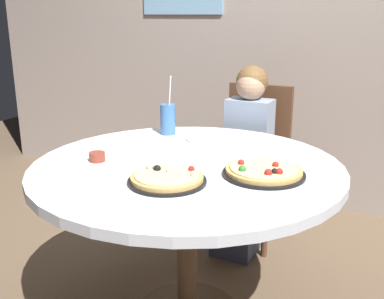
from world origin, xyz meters
The scene contains 9 objects.
wall_with_window centered at (0.00, 1.61, 1.45)m, with size 5.20×0.14×2.90m.
dining_table centered at (0.00, 0.00, 0.66)m, with size 1.32×1.32×0.75m.
chair_wooden centered at (0.00, 0.94, 0.53)m, with size 0.41×0.41×0.95m.
diner_child centered at (0.00, 0.76, 0.48)m, with size 0.26×0.41×1.08m.
pizza_veggie centered at (0.03, -0.23, 0.77)m, with size 0.30×0.30×0.05m.
pizza_cheese centered at (0.34, -0.01, 0.77)m, with size 0.33×0.33×0.05m.
soda_cup centered at (-0.31, 0.41, 0.83)m, with size 0.08×0.08×0.31m.
sauce_bowl centered at (-0.37, -0.14, 0.77)m, with size 0.07×0.07×0.04m, color brown.
plate_small centered at (-0.09, 0.38, 0.76)m, with size 0.18×0.18×0.01m, color white.
Camera 1 is at (0.81, -1.65, 1.36)m, focal length 42.59 mm.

